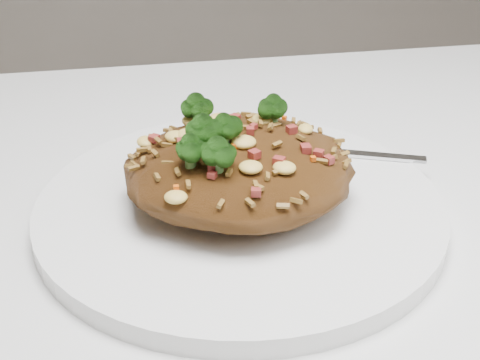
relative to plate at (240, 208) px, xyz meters
name	(u,v)px	position (x,y,z in m)	size (l,w,h in m)	color
plate	(240,208)	(0.00, 0.00, 0.00)	(0.28, 0.28, 0.01)	white
fried_rice	(239,159)	(0.00, 0.00, 0.04)	(0.15, 0.14, 0.07)	brown
fork	(329,152)	(0.08, 0.05, 0.01)	(0.16, 0.07, 0.00)	silver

